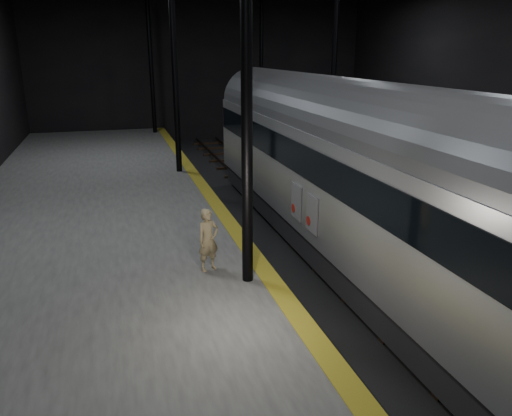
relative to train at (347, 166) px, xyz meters
name	(u,v)px	position (x,y,z in m)	size (l,w,h in m)	color
ground	(323,244)	(0.00, 1.46, -3.06)	(44.00, 44.00, 0.00)	black
platform_left	(94,254)	(-7.50, 1.46, -2.56)	(9.00, 43.80, 1.00)	#494947
platform_right	(505,211)	(7.50, 1.46, -2.56)	(9.00, 43.80, 1.00)	#494947
tactile_strip	(231,225)	(-3.25, 1.46, -2.06)	(0.50, 43.80, 0.01)	olive
track	(323,242)	(0.00, 1.46, -2.99)	(2.40, 43.00, 0.24)	#3F3328
train	(347,166)	(0.00, 0.00, 0.00)	(3.07, 20.53, 5.49)	#A9ABB1
woman	(208,240)	(-4.59, -1.69, -1.25)	(0.59, 0.39, 1.62)	tan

